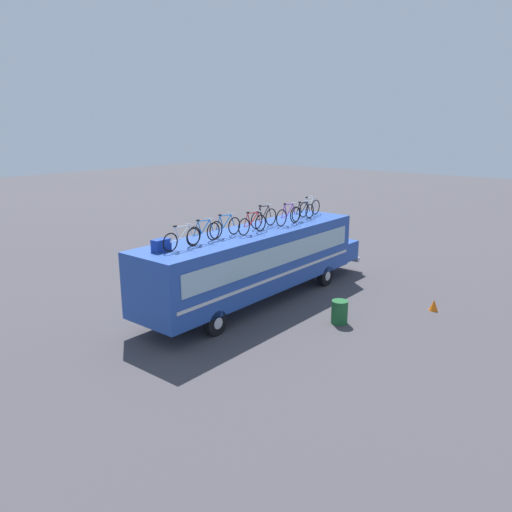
{
  "coord_description": "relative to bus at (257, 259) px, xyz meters",
  "views": [
    {
      "loc": [
        -15.37,
        -12.72,
        7.25
      ],
      "look_at": [
        0.17,
        0.0,
        1.96
      ],
      "focal_mm": 35.16,
      "sensor_mm": 36.0,
      "label": 1
    }
  ],
  "objects": [
    {
      "name": "luggage_bag_1",
      "position": [
        -4.83,
        0.29,
        1.45
      ],
      "size": [
        0.63,
        0.34,
        0.42
      ],
      "primitive_type": "cube",
      "color": "#193899",
      "rests_on": "bus"
    },
    {
      "name": "rooftop_bicycle_7",
      "position": [
        3.0,
        -0.22,
        1.61
      ],
      "size": [
        1.73,
        0.44,
        0.88
      ],
      "color": "black",
      "rests_on": "bus"
    },
    {
      "name": "ground_plane",
      "position": [
        -0.25,
        0.0,
        -1.82
      ],
      "size": [
        120.0,
        120.0,
        0.0
      ],
      "primitive_type": "plane",
      "color": "#423F44"
    },
    {
      "name": "bus",
      "position": [
        0.0,
        0.0,
        0.0
      ],
      "size": [
        12.67,
        2.64,
        3.06
      ],
      "color": "#23479E",
      "rests_on": "ground"
    },
    {
      "name": "rooftop_bicycle_1",
      "position": [
        -4.18,
        -0.05,
        1.61
      ],
      "size": [
        1.73,
        0.44,
        0.88
      ],
      "color": "black",
      "rests_on": "bus"
    },
    {
      "name": "rooftop_bicycle_3",
      "position": [
        -1.78,
        0.13,
        1.63
      ],
      "size": [
        1.72,
        0.44,
        0.91
      ],
      "color": "black",
      "rests_on": "bus"
    },
    {
      "name": "rooftop_bicycle_2",
      "position": [
        -3.02,
        0.06,
        1.62
      ],
      "size": [
        1.67,
        0.44,
        0.9
      ],
      "color": "black",
      "rests_on": "bus"
    },
    {
      "name": "rooftop_bicycle_5",
      "position": [
        0.61,
        0.14,
        1.65
      ],
      "size": [
        1.7,
        0.44,
        0.97
      ],
      "color": "black",
      "rests_on": "bus"
    },
    {
      "name": "rooftop_bicycle_8",
      "position": [
        4.09,
        0.14,
        1.64
      ],
      "size": [
        1.73,
        0.44,
        0.94
      ],
      "color": "black",
      "rests_on": "bus"
    },
    {
      "name": "traffic_cone",
      "position": [
        3.55,
        -6.26,
        -1.59
      ],
      "size": [
        0.35,
        0.35,
        0.46
      ],
      "primitive_type": "cone",
      "color": "orange",
      "rests_on": "ground"
    },
    {
      "name": "rooftop_bicycle_4",
      "position": [
        -0.66,
        -0.29,
        1.62
      ],
      "size": [
        1.7,
        0.44,
        0.91
      ],
      "color": "black",
      "rests_on": "bus"
    },
    {
      "name": "rooftop_bicycle_6",
      "position": [
        1.7,
        -0.34,
        1.65
      ],
      "size": [
        1.73,
        0.44,
        0.97
      ],
      "color": "black",
      "rests_on": "bus"
    },
    {
      "name": "trash_bin",
      "position": [
        -0.0,
        -3.99,
        -1.37
      ],
      "size": [
        0.61,
        0.61,
        0.88
      ],
      "primitive_type": "cylinder",
      "color": "#1E592D",
      "rests_on": "ground"
    }
  ]
}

